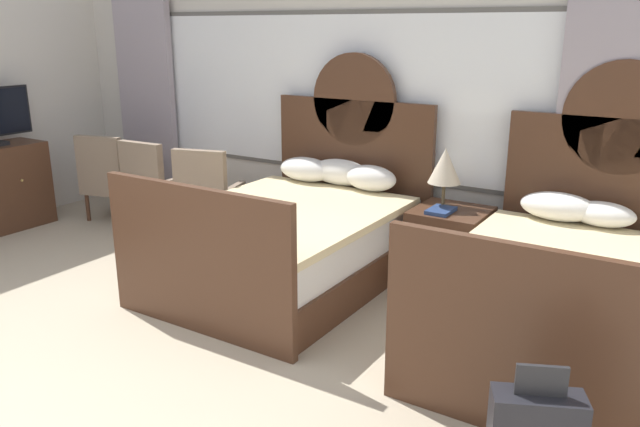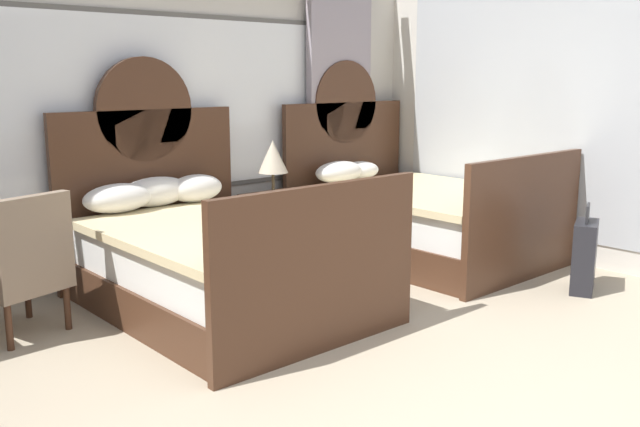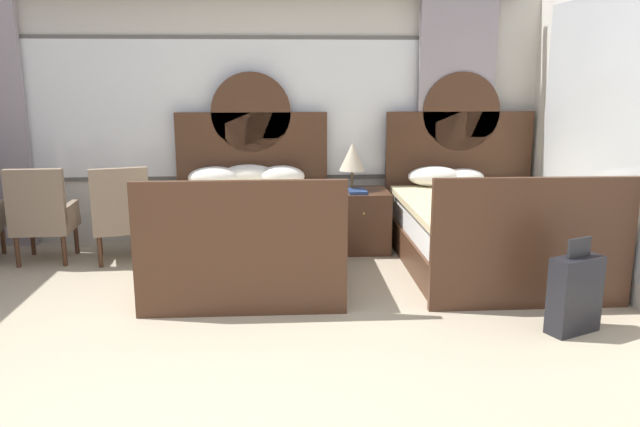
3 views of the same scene
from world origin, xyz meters
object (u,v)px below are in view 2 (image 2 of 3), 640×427
at_px(table_lamp_on_nightstand, 273,157).
at_px(armchair_by_window_left, 22,264).
at_px(suitcase_on_floor, 584,256).
at_px(book_on_nightstand, 287,196).
at_px(bed_near_mirror, 419,216).
at_px(bed_near_window, 217,256).
at_px(nightstand_between_beds, 283,229).

distance_m(table_lamp_on_nightstand, armchair_by_window_left, 2.36).
xyz_separation_m(table_lamp_on_nightstand, armchair_by_window_left, (-2.29, -0.30, -0.49)).
bearing_deg(suitcase_on_floor, book_on_nightstand, 121.55).
bearing_deg(suitcase_on_floor, bed_near_mirror, 95.07).
distance_m(bed_near_window, table_lamp_on_nightstand, 1.36).
bearing_deg(bed_near_window, suitcase_on_floor, -33.87).
xyz_separation_m(bed_near_mirror, book_on_nightstand, (-1.16, 0.54, 0.26)).
distance_m(book_on_nightstand, armchair_by_window_left, 2.34).
relative_size(book_on_nightstand, armchair_by_window_left, 0.27).
height_order(book_on_nightstand, armchair_by_window_left, armchair_by_window_left).
height_order(table_lamp_on_nightstand, suitcase_on_floor, table_lamp_on_nightstand).
height_order(bed_near_window, bed_near_mirror, same).
height_order(bed_near_mirror, book_on_nightstand, bed_near_mirror).
height_order(table_lamp_on_nightstand, book_on_nightstand, table_lamp_on_nightstand).
height_order(armchair_by_window_left, suitcase_on_floor, armchair_by_window_left).
xyz_separation_m(book_on_nightstand, armchair_by_window_left, (-2.33, -0.17, -0.16)).
xyz_separation_m(bed_near_window, table_lamp_on_nightstand, (1.04, 0.66, 0.58)).
distance_m(bed_near_mirror, book_on_nightstand, 1.30).
relative_size(nightstand_between_beds, table_lamp_on_nightstand, 1.27).
height_order(nightstand_between_beds, suitcase_on_floor, suitcase_on_floor).
bearing_deg(book_on_nightstand, nightstand_between_beds, 69.22).
xyz_separation_m(table_lamp_on_nightstand, book_on_nightstand, (0.04, -0.14, -0.33)).
relative_size(bed_near_mirror, armchair_by_window_left, 2.32).
bearing_deg(suitcase_on_floor, table_lamp_on_nightstand, 120.72).
distance_m(table_lamp_on_nightstand, book_on_nightstand, 0.36).
bearing_deg(bed_near_window, book_on_nightstand, 25.74).
xyz_separation_m(bed_near_mirror, nightstand_between_beds, (-1.12, 0.65, -0.07)).
bearing_deg(book_on_nightstand, bed_near_window, -154.26).
distance_m(bed_near_mirror, suitcase_on_floor, 1.59).
relative_size(bed_near_window, bed_near_mirror, 1.00).
bearing_deg(table_lamp_on_nightstand, bed_near_window, -147.69).
distance_m(nightstand_between_beds, armchair_by_window_left, 2.40).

